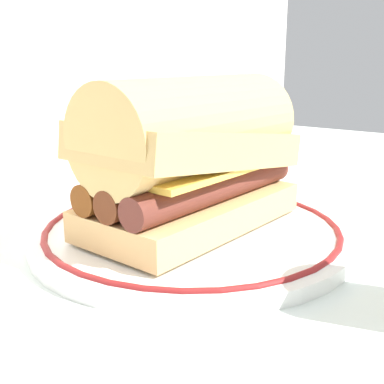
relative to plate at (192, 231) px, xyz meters
name	(u,v)px	position (x,y,z in m)	size (l,w,h in m)	color
ground_plane	(225,234)	(0.03, -0.02, -0.01)	(1.50, 1.50, 0.00)	silver
plate	(192,231)	(0.00, 0.00, 0.00)	(0.29, 0.29, 0.01)	white
sausage_sandwich	(192,154)	(0.00, 0.00, 0.07)	(0.21, 0.11, 0.13)	#E2B270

